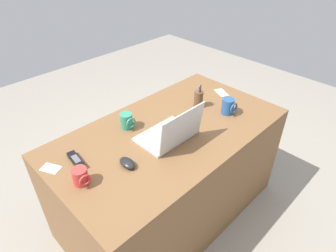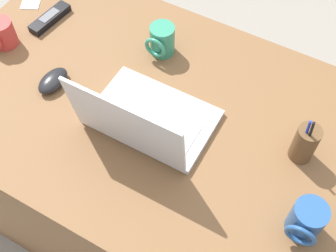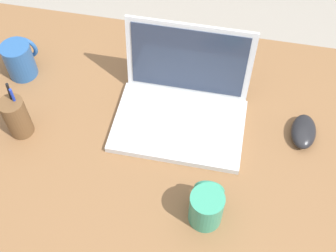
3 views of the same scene
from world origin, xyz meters
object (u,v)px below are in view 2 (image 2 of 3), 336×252
coffee_mug_spare (162,40)px  cordless_phone (50,18)px  laptop (145,120)px  pen_holder (305,143)px  computer_mouse (53,81)px  coffee_mug_white (2,34)px  coffee_mug_tall (306,221)px

coffee_mug_spare → cordless_phone: (0.39, 0.06, -0.04)m
laptop → cordless_phone: bearing=-23.6°
laptop → pen_holder: bearing=-161.9°
computer_mouse → pen_holder: (-0.73, -0.13, 0.04)m
coffee_mug_white → pen_holder: size_ratio=0.51×
laptop → pen_holder: size_ratio=1.98×
coffee_mug_white → coffee_mug_spare: (-0.45, -0.22, 0.01)m
computer_mouse → coffee_mug_tall: size_ratio=1.03×
coffee_mug_tall → pen_holder: 0.21m
laptop → coffee_mug_tall: size_ratio=3.21×
coffee_mug_tall → cordless_phone: size_ratio=0.66×
computer_mouse → coffee_mug_white: bearing=-11.2°
coffee_mug_white → pen_holder: (-0.97, -0.07, 0.02)m
laptop → pen_holder: 0.43m
coffee_mug_white → laptop: bearing=173.5°
computer_mouse → coffee_mug_spare: 0.35m
coffee_mug_white → cordless_phone: 0.17m
laptop → computer_mouse: (0.32, -0.00, -0.03)m
coffee_mug_white → coffee_mug_tall: 1.05m
laptop → coffee_mug_tall: laptop is taller
coffee_mug_tall → computer_mouse: bearing=-5.0°
cordless_phone → coffee_mug_spare: bearing=-171.3°
coffee_mug_white → cordless_phone: coffee_mug_white is taller
laptop → coffee_mug_spare: (0.11, -0.28, 0.00)m
computer_mouse → cordless_phone: bearing=-47.4°
pen_holder → laptop: bearing=18.1°
coffee_mug_spare → cordless_phone: coffee_mug_spare is taller
computer_mouse → coffee_mug_spare: size_ratio=1.10×
coffee_mug_tall → coffee_mug_spare: 0.68m
coffee_mug_white → pen_holder: pen_holder is taller
coffee_mug_white → coffee_mug_spare: 0.50m
cordless_phone → pen_holder: size_ratio=0.94×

